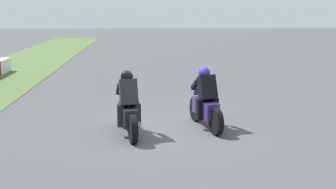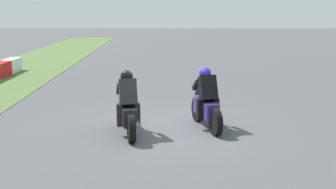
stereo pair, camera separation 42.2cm
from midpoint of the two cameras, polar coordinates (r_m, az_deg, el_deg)
The scene contains 3 objects.
ground_plane at distance 10.87m, azimuth -1.04°, elevation -4.49°, with size 120.00×120.00×0.00m, color #49494E.
rider_lane_a at distance 10.88m, azimuth 3.81°, elevation -1.12°, with size 2.02×0.65×1.51m.
rider_lane_b at distance 10.30m, azimuth -6.36°, elevation -1.86°, with size 2.04×0.61×1.51m.
Camera 1 is at (-10.45, 0.73, 2.89)m, focal length 46.93 mm.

